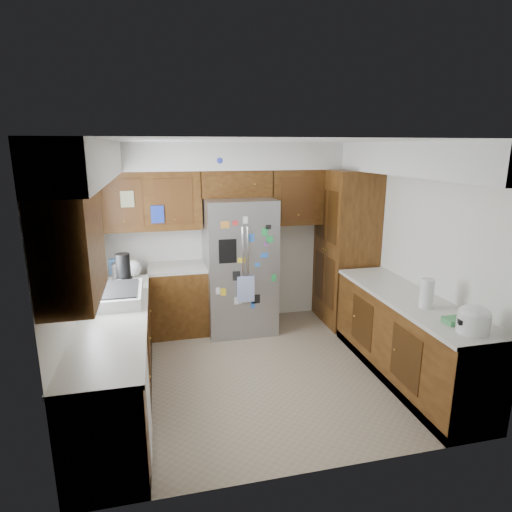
# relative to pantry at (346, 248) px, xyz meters

# --- Properties ---
(floor) EXTENTS (3.60, 3.60, 0.00)m
(floor) POSITION_rel_pantry_xyz_m (-1.50, -1.15, -1.07)
(floor) COLOR gray
(floor) RESTS_ON ground
(room_shell) EXTENTS (3.64, 3.24, 2.52)m
(room_shell) POSITION_rel_pantry_xyz_m (-1.61, -0.79, 0.75)
(room_shell) COLOR silver
(room_shell) RESTS_ON ground
(left_counter_run) EXTENTS (1.36, 3.20, 0.92)m
(left_counter_run) POSITION_rel_pantry_xyz_m (-2.86, -1.12, -0.65)
(left_counter_run) COLOR #3C1F0B
(left_counter_run) RESTS_ON ground
(right_counter_run) EXTENTS (0.63, 2.25, 0.92)m
(right_counter_run) POSITION_rel_pantry_xyz_m (0.00, -1.62, -0.65)
(right_counter_run) COLOR #3C1F0B
(right_counter_run) RESTS_ON ground
(pantry) EXTENTS (0.60, 0.90, 2.15)m
(pantry) POSITION_rel_pantry_xyz_m (0.00, 0.00, 0.00)
(pantry) COLOR #3C1F0B
(pantry) RESTS_ON ground
(fridge) EXTENTS (0.90, 0.79, 1.80)m
(fridge) POSITION_rel_pantry_xyz_m (-1.50, 0.05, -0.17)
(fridge) COLOR gray
(fridge) RESTS_ON ground
(bridge_cabinet) EXTENTS (0.96, 0.34, 0.35)m
(bridge_cabinet) POSITION_rel_pantry_xyz_m (-1.50, 0.28, 0.90)
(bridge_cabinet) COLOR #3C1F0B
(bridge_cabinet) RESTS_ON fridge
(fridge_top_items) EXTENTS (0.79, 0.37, 0.26)m
(fridge_top_items) POSITION_rel_pantry_xyz_m (-1.44, 0.25, 1.19)
(fridge_top_items) COLOR #2F3DBD
(fridge_top_items) RESTS_ON bridge_cabinet
(sink_assembly) EXTENTS (0.52, 0.70, 0.37)m
(sink_assembly) POSITION_rel_pantry_xyz_m (-3.00, -1.05, -0.09)
(sink_assembly) COLOR white
(sink_assembly) RESTS_ON left_counter_run
(left_counter_clutter) EXTENTS (0.39, 0.90, 0.38)m
(left_counter_clutter) POSITION_rel_pantry_xyz_m (-2.94, -0.33, -0.02)
(left_counter_clutter) COLOR black
(left_counter_clutter) RESTS_ON left_counter_run
(rice_cooker) EXTENTS (0.28, 0.27, 0.23)m
(rice_cooker) POSITION_rel_pantry_xyz_m (-0.00, -2.53, -0.03)
(rice_cooker) COLOR white
(rice_cooker) RESTS_ON right_counter_run
(paper_towel) EXTENTS (0.13, 0.13, 0.29)m
(paper_towel) POSITION_rel_pantry_xyz_m (-0.04, -1.93, -0.01)
(paper_towel) COLOR white
(paper_towel) RESTS_ON right_counter_run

